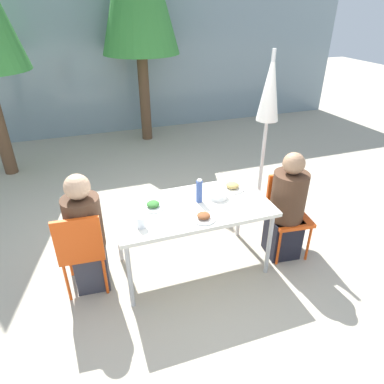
{
  "coord_description": "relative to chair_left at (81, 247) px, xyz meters",
  "views": [
    {
      "loc": [
        -0.9,
        -2.64,
        2.47
      ],
      "look_at": [
        0.0,
        0.0,
        0.9
      ],
      "focal_mm": 32.0,
      "sensor_mm": 36.0,
      "label": 1
    }
  ],
  "objects": [
    {
      "name": "person_right",
      "position": [
        2.06,
        -0.11,
        0.04
      ],
      "size": [
        0.35,
        0.35,
        1.2
      ],
      "rotation": [
        0.0,
        0.0,
        3.03
      ],
      "color": "black",
      "rests_on": "ground"
    },
    {
      "name": "plate_2",
      "position": [
        1.56,
        0.18,
        0.25
      ],
      "size": [
        0.25,
        0.25,
        0.07
      ],
      "color": "white",
      "rests_on": "dining_table"
    },
    {
      "name": "drinking_cup",
      "position": [
        0.53,
        -0.19,
        0.27
      ],
      "size": [
        0.08,
        0.08,
        0.1
      ],
      "color": "white",
      "rests_on": "dining_table"
    },
    {
      "name": "closed_umbrella",
      "position": [
        2.25,
        0.77,
        0.9
      ],
      "size": [
        0.36,
        0.36,
        2.02
      ],
      "color": "#333333",
      "rests_on": "ground"
    },
    {
      "name": "salad_bowl",
      "position": [
        1.35,
        0.06,
        0.25
      ],
      "size": [
        0.19,
        0.19,
        0.05
      ],
      "color": "white",
      "rests_on": "dining_table"
    },
    {
      "name": "person_left",
      "position": [
        0.06,
        0.08,
        0.05
      ],
      "size": [
        0.33,
        0.33,
        1.2
      ],
      "rotation": [
        0.0,
        0.0,
        -0.08
      ],
      "color": "#383842",
      "rests_on": "ground"
    },
    {
      "name": "chair_right",
      "position": [
        2.12,
        -0.04,
        0.0
      ],
      "size": [
        0.44,
        0.44,
        0.89
      ],
      "rotation": [
        0.0,
        0.0,
        3.03
      ],
      "color": "#E54C14",
      "rests_on": "ground"
    },
    {
      "name": "chair_left",
      "position": [
        0.0,
        0.0,
        0.0
      ],
      "size": [
        0.43,
        0.43,
        0.89
      ],
      "rotation": [
        0.0,
        0.0,
        -0.08
      ],
      "color": "#E54C14",
      "rests_on": "ground"
    },
    {
      "name": "building_facade",
      "position": [
        1.06,
        4.65,
        0.97
      ],
      "size": [
        10.0,
        0.2,
        3.0
      ],
      "color": "gray",
      "rests_on": "ground"
    },
    {
      "name": "plate_0",
      "position": [
        0.7,
        0.09,
        0.25
      ],
      "size": [
        0.23,
        0.23,
        0.06
      ],
      "color": "white",
      "rests_on": "dining_table"
    },
    {
      "name": "bottle",
      "position": [
        1.15,
        0.05,
        0.34
      ],
      "size": [
        0.06,
        0.06,
        0.24
      ],
      "color": "#334C8E",
      "rests_on": "dining_table"
    },
    {
      "name": "dining_table",
      "position": [
        1.06,
        0.0,
        0.16
      ],
      "size": [
        1.5,
        0.79,
        0.75
      ],
      "color": "silver",
      "rests_on": "ground"
    },
    {
      "name": "plate_1",
      "position": [
        1.08,
        -0.25,
        0.24
      ],
      "size": [
        0.22,
        0.22,
        0.06
      ],
      "color": "white",
      "rests_on": "dining_table"
    },
    {
      "name": "ground_plane",
      "position": [
        1.06,
        0.0,
        -0.53
      ],
      "size": [
        24.0,
        24.0,
        0.0
      ],
      "primitive_type": "plane",
      "color": "#B2A893"
    }
  ]
}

